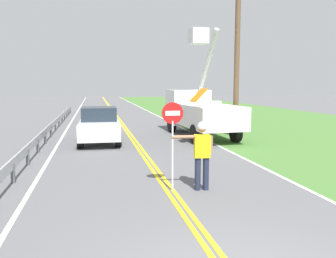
{
  "coord_description": "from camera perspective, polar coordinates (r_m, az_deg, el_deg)",
  "views": [
    {
      "loc": [
        -1.89,
        -4.06,
        2.78
      ],
      "look_at": [
        0.67,
        8.14,
        1.2
      ],
      "focal_mm": 37.65,
      "sensor_mm": 36.0,
      "label": 1
    }
  ],
  "objects": [
    {
      "name": "grass_verge_right",
      "position": [
        27.72,
        17.35,
        1.15
      ],
      "size": [
        16.0,
        110.0,
        0.01
      ],
      "primitive_type": "cube",
      "color": "#477533",
      "rests_on": "ground"
    },
    {
      "name": "edge_line_left",
      "position": [
        24.28,
        -15.8,
        0.39
      ],
      "size": [
        0.12,
        110.0,
        0.01
      ],
      "primitive_type": "cube",
      "color": "silver",
      "rests_on": "ground"
    },
    {
      "name": "centerline_yellow_right",
      "position": [
        24.3,
        -7.09,
        0.61
      ],
      "size": [
        0.11,
        110.0,
        0.01
      ],
      "primitive_type": "cube",
      "color": "yellow",
      "rests_on": "ground"
    },
    {
      "name": "stop_sign_paddle",
      "position": [
        9.06,
        0.74,
        0.42
      ],
      "size": [
        0.56,
        0.04,
        2.33
      ],
      "color": "silver",
      "rests_on": "ground"
    },
    {
      "name": "centerline_yellow_left",
      "position": [
        24.28,
        -7.52,
        0.6
      ],
      "size": [
        0.11,
        110.0,
        0.01
      ],
      "primitive_type": "cube",
      "color": "yellow",
      "rests_on": "ground"
    },
    {
      "name": "utility_bucket_truck",
      "position": [
        19.21,
        4.95,
        3.15
      ],
      "size": [
        2.67,
        6.91,
        5.73
      ],
      "color": "white",
      "rests_on": "ground"
    },
    {
      "name": "oncoming_sedan_nearest",
      "position": [
        17.11,
        -11.05,
        0.56
      ],
      "size": [
        1.99,
        4.14,
        1.7
      ],
      "color": "silver",
      "rests_on": "ground"
    },
    {
      "name": "guardrail_left_shoulder",
      "position": [
        20.95,
        -18.1,
        0.67
      ],
      "size": [
        0.1,
        32.0,
        0.71
      ],
      "color": "#9EA0A3",
      "rests_on": "ground"
    },
    {
      "name": "flagger_worker",
      "position": [
        9.28,
        5.46,
        -3.58
      ],
      "size": [
        1.08,
        0.28,
        1.83
      ],
      "color": "#1E2338",
      "rests_on": "ground"
    },
    {
      "name": "edge_line_right",
      "position": [
        24.83,
        1.01,
        0.81
      ],
      "size": [
        0.12,
        110.0,
        0.01
      ],
      "primitive_type": "cube",
      "color": "silver",
      "rests_on": "ground"
    },
    {
      "name": "utility_pole_near",
      "position": [
        19.33,
        11.12,
        12.27
      ],
      "size": [
        1.8,
        0.28,
        8.68
      ],
      "color": "brown",
      "rests_on": "ground"
    }
  ]
}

